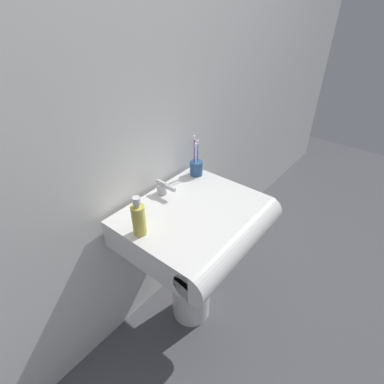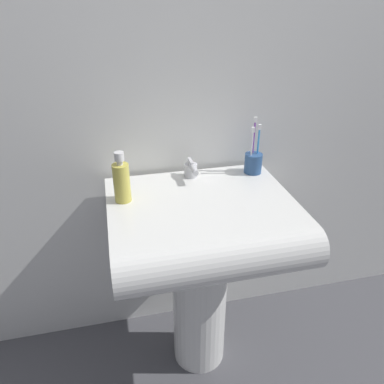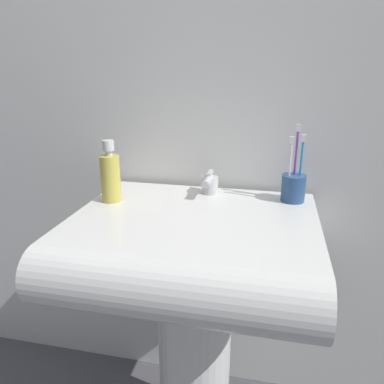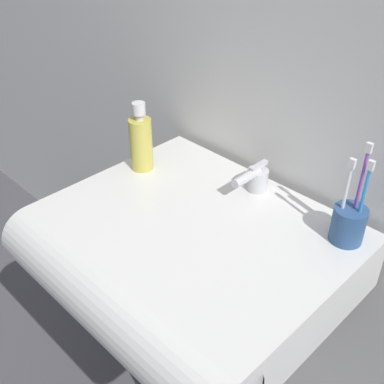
# 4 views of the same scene
# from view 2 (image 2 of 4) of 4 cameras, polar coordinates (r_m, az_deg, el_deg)

# --- Properties ---
(ground_plane) EXTENTS (6.00, 6.00, 0.00)m
(ground_plane) POSITION_cam_2_polar(r_m,az_deg,el_deg) (1.81, 1.04, -23.18)
(ground_plane) COLOR #4C4C51
(ground_plane) RESTS_ON ground
(wall_back) EXTENTS (5.00, 0.05, 2.40)m
(wall_back) POSITION_cam_2_polar(r_m,az_deg,el_deg) (1.42, -1.51, 19.60)
(wall_back) COLOR silver
(wall_back) RESTS_ON ground
(sink_pedestal) EXTENTS (0.22, 0.22, 0.64)m
(sink_pedestal) POSITION_cam_2_polar(r_m,az_deg,el_deg) (1.57, 1.15, -15.94)
(sink_pedestal) COLOR white
(sink_pedestal) RESTS_ON ground
(sink_basin) EXTENTS (0.64, 0.56, 0.14)m
(sink_basin) POSITION_cam_2_polar(r_m,az_deg,el_deg) (1.28, 1.91, -5.10)
(sink_basin) COLOR white
(sink_basin) RESTS_ON sink_pedestal
(faucet) EXTENTS (0.05, 0.11, 0.07)m
(faucet) POSITION_cam_2_polar(r_m,az_deg,el_deg) (1.43, -0.11, 3.43)
(faucet) COLOR silver
(faucet) RESTS_ON sink_basin
(toothbrush_cup) EXTENTS (0.07, 0.07, 0.22)m
(toothbrush_cup) POSITION_cam_2_polar(r_m,az_deg,el_deg) (1.49, 9.32, 4.56)
(toothbrush_cup) COLOR #2D5184
(toothbrush_cup) RESTS_ON sink_basin
(soap_bottle) EXTENTS (0.06, 0.06, 0.18)m
(soap_bottle) POSITION_cam_2_polar(r_m,az_deg,el_deg) (1.28, -10.68, 1.65)
(soap_bottle) COLOR gold
(soap_bottle) RESTS_ON sink_basin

